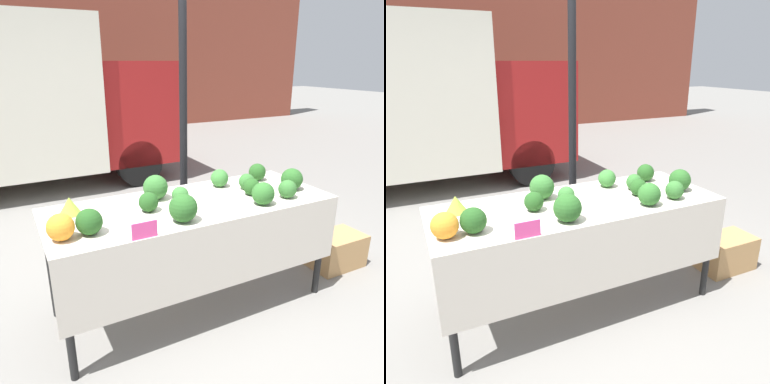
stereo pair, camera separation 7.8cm
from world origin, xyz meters
TOP-DOWN VIEW (x-y plane):
  - ground_plane at (0.00, 0.00)m, footprint 40.00×40.00m
  - building_facade at (0.00, 8.23)m, footprint 16.00×0.60m
  - tent_pole at (0.33, 0.80)m, footprint 0.07×0.07m
  - market_table at (0.00, -0.06)m, footprint 2.05×0.78m
  - orange_cauliflower at (-0.92, -0.18)m, footprint 0.16×0.16m
  - romanesco_head at (-0.81, 0.18)m, footprint 0.15×0.15m
  - broccoli_head_0 at (0.52, 0.07)m, footprint 0.13×0.13m
  - broccoli_head_1 at (-0.08, 0.03)m, footprint 0.12×0.12m
  - broccoli_head_2 at (-0.20, -0.27)m, footprint 0.18×0.18m
  - broccoli_head_3 at (0.67, -0.23)m, footprint 0.13×0.13m
  - broccoli_head_4 at (0.36, 0.22)m, footprint 0.14×0.14m
  - broccoli_head_5 at (-0.33, -0.01)m, footprint 0.13×0.13m
  - broccoli_head_6 at (-0.20, 0.19)m, footprint 0.18×0.18m
  - broccoli_head_7 at (0.42, -0.26)m, footprint 0.16×0.16m
  - broccoli_head_8 at (0.73, 0.22)m, footprint 0.14×0.14m
  - broccoli_head_9 at (0.82, -0.10)m, footprint 0.17×0.17m
  - broccoli_head_10 at (0.47, -0.06)m, footprint 0.13×0.13m
  - broccoli_head_11 at (-0.76, -0.18)m, footprint 0.16×0.16m
  - price_sign at (-0.50, -0.38)m, footprint 0.15×0.01m
  - produce_crate at (1.44, -0.10)m, footprint 0.49×0.32m

SIDE VIEW (x-z plane):
  - ground_plane at x=0.00m, z-range 0.00..0.00m
  - produce_crate at x=1.44m, z-range 0.00..0.31m
  - market_table at x=0.00m, z-range 0.31..1.16m
  - price_sign at x=-0.50m, z-range 0.84..0.94m
  - romanesco_head at x=-0.81m, z-range 0.84..0.96m
  - broccoli_head_1 at x=-0.08m, z-range 0.84..0.96m
  - broccoli_head_0 at x=0.52m, z-range 0.84..0.97m
  - broccoli_head_10 at x=0.47m, z-range 0.84..0.97m
  - broccoli_head_5 at x=-0.33m, z-range 0.84..0.97m
  - broccoli_head_3 at x=0.67m, z-range 0.84..0.98m
  - broccoli_head_4 at x=0.36m, z-range 0.84..0.98m
  - broccoli_head_8 at x=0.73m, z-range 0.84..0.98m
  - broccoli_head_11 at x=-0.76m, z-range 0.84..1.00m
  - orange_cauliflower at x=-0.92m, z-range 0.84..1.00m
  - broccoli_head_7 at x=0.42m, z-range 0.84..1.00m
  - broccoli_head_9 at x=0.82m, z-range 0.84..1.01m
  - broccoli_head_6 at x=-0.20m, z-range 0.84..1.02m
  - broccoli_head_2 at x=-0.20m, z-range 0.84..1.02m
  - tent_pole at x=0.33m, z-range 0.00..2.70m
  - building_facade at x=0.00m, z-range 0.00..5.20m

